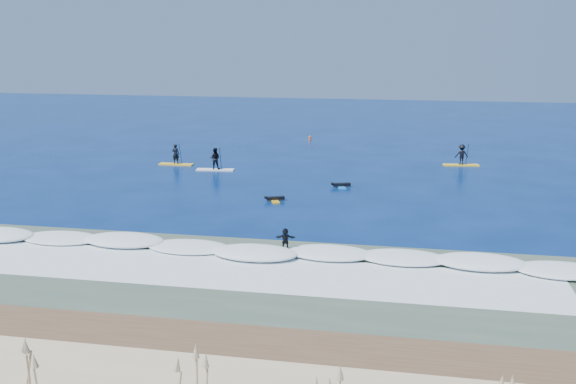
% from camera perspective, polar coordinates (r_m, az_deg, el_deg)
% --- Properties ---
extents(ground, '(160.00, 160.00, 0.00)m').
position_cam_1_polar(ground, '(45.42, -1.10, -1.31)').
color(ground, '#031B48').
rests_on(ground, ground).
extents(wet_sand_strip, '(90.00, 5.00, 0.08)m').
position_cam_1_polar(wet_sand_strip, '(26.04, -10.92, -13.46)').
color(wet_sand_strip, '#4D3624').
rests_on(wet_sand_strip, ground).
extents(shallow_water, '(90.00, 13.00, 0.01)m').
position_cam_1_polar(shallow_water, '(32.50, -6.11, -7.61)').
color(shallow_water, '#3A4F40').
rests_on(shallow_water, ground).
extents(breaking_wave, '(40.00, 6.00, 0.30)m').
position_cam_1_polar(breaking_wave, '(36.11, -4.30, -5.36)').
color(breaking_wave, white).
rests_on(breaking_wave, ground).
extents(whitewater, '(34.00, 5.00, 0.02)m').
position_cam_1_polar(whitewater, '(33.39, -5.62, -7.01)').
color(whitewater, silver).
rests_on(whitewater, ground).
extents(dune_grass, '(40.00, 4.00, 1.70)m').
position_cam_1_polar(dune_grass, '(20.79, -16.83, -15.49)').
color(dune_grass, tan).
rests_on(dune_grass, dune).
extents(sup_paddler_left, '(3.22, 0.82, 2.26)m').
position_cam_1_polar(sup_paddler_left, '(60.93, -9.94, 3.05)').
color(sup_paddler_left, yellow).
rests_on(sup_paddler_left, ground).
extents(sup_paddler_center, '(3.43, 1.15, 2.37)m').
position_cam_1_polar(sup_paddler_center, '(57.88, -6.51, 2.79)').
color(sup_paddler_center, white).
rests_on(sup_paddler_center, ground).
extents(sup_paddler_right, '(3.36, 1.24, 2.30)m').
position_cam_1_polar(sup_paddler_right, '(61.76, 15.17, 3.10)').
color(sup_paddler_right, yellow).
rests_on(sup_paddler_right, ground).
extents(prone_paddler_near, '(1.47, 1.96, 0.40)m').
position_cam_1_polar(prone_paddler_near, '(46.95, -1.21, -0.63)').
color(prone_paddler_near, gold).
rests_on(prone_paddler_near, ground).
extents(prone_paddler_far, '(1.58, 2.09, 0.42)m').
position_cam_1_polar(prone_paddler_far, '(51.37, 4.70, 0.59)').
color(prone_paddler_far, blue).
rests_on(prone_paddler_far, ground).
extents(wave_surfer, '(1.83, 0.69, 1.29)m').
position_cam_1_polar(wave_surfer, '(35.62, -0.24, -4.32)').
color(wave_surfer, white).
rests_on(wave_surfer, breaking_wave).
extents(marker_buoy, '(0.28, 0.28, 0.66)m').
position_cam_1_polar(marker_buoy, '(74.20, 1.96, 4.82)').
color(marker_buoy, '#EB5A14').
rests_on(marker_buoy, ground).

